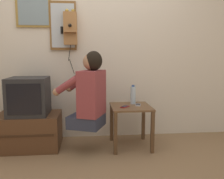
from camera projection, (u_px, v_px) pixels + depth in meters
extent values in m
plane|color=#846647|center=(94.00, 178.00, 2.18)|extent=(14.00, 14.00, 0.00)
cube|color=beige|center=(91.00, 44.00, 3.17)|extent=(6.80, 0.05, 2.55)
cube|color=brown|center=(131.00, 107.00, 2.89)|extent=(0.48, 0.51, 0.02)
cube|color=#523822|center=(115.00, 134.00, 2.68)|extent=(0.04, 0.04, 0.49)
cube|color=#523822|center=(152.00, 132.00, 2.72)|extent=(0.04, 0.04, 0.49)
cube|color=#523822|center=(112.00, 122.00, 3.13)|extent=(0.04, 0.04, 0.49)
cube|color=#523822|center=(143.00, 121.00, 3.17)|extent=(0.04, 0.04, 0.49)
cube|color=#2D3347|center=(87.00, 121.00, 2.74)|extent=(0.47, 0.46, 0.14)
cube|color=brown|center=(92.00, 93.00, 2.68)|extent=(0.34, 0.42, 0.51)
sphere|color=#A37556|center=(92.00, 62.00, 2.63)|extent=(0.19, 0.19, 0.19)
ellipsoid|color=black|center=(94.00, 61.00, 2.62)|extent=(0.25, 0.26, 0.22)
cylinder|color=brown|center=(67.00, 85.00, 2.58)|extent=(0.30, 0.18, 0.22)
cylinder|color=brown|center=(78.00, 82.00, 2.88)|extent=(0.30, 0.18, 0.22)
sphere|color=#A37556|center=(56.00, 92.00, 2.62)|extent=(0.09, 0.09, 0.09)
sphere|color=#A37556|center=(69.00, 88.00, 2.92)|extent=(0.09, 0.09, 0.09)
cube|color=#51331E|center=(29.00, 131.00, 2.88)|extent=(0.75, 0.49, 0.42)
cube|color=#392315|center=(23.00, 136.00, 2.63)|extent=(0.67, 0.01, 0.02)
cube|color=#232326|center=(29.00, 96.00, 2.81)|extent=(0.45, 0.43, 0.45)
cube|color=black|center=(24.00, 99.00, 2.59)|extent=(0.37, 0.01, 0.35)
cube|color=#9E6B3D|center=(70.00, 29.00, 3.04)|extent=(0.17, 0.11, 0.41)
cube|color=#9E6B3D|center=(70.00, 32.00, 2.96)|extent=(0.15, 0.07, 0.03)
sphere|color=#B79338|center=(67.00, 11.00, 2.99)|extent=(0.04, 0.04, 0.04)
sphere|color=#B79338|center=(73.00, 11.00, 3.00)|extent=(0.04, 0.04, 0.04)
cone|color=black|center=(70.00, 25.00, 2.93)|extent=(0.04, 0.05, 0.04)
cylinder|color=black|center=(62.00, 30.00, 3.03)|extent=(0.03, 0.03, 0.09)
cylinder|color=black|center=(70.00, 53.00, 3.07)|extent=(0.04, 0.04, 0.22)
cylinder|color=black|center=(72.00, 67.00, 3.10)|extent=(0.07, 0.06, 0.19)
cube|color=olive|center=(34.00, 12.00, 3.01)|extent=(0.44, 0.02, 0.37)
cube|color=gray|center=(33.00, 12.00, 3.00)|extent=(0.38, 0.01, 0.32)
cube|color=brown|center=(63.00, 26.00, 3.07)|extent=(0.34, 0.03, 0.62)
cube|color=#B2BCC6|center=(63.00, 26.00, 3.05)|extent=(0.30, 0.01, 0.56)
cube|color=maroon|center=(125.00, 107.00, 2.81)|extent=(0.12, 0.13, 0.01)
cube|color=black|center=(125.00, 106.00, 2.81)|extent=(0.10, 0.11, 0.00)
cube|color=silver|center=(138.00, 105.00, 2.92)|extent=(0.09, 0.13, 0.01)
cube|color=black|center=(138.00, 104.00, 2.92)|extent=(0.07, 0.11, 0.00)
cylinder|color=#ADC6DB|center=(133.00, 95.00, 2.99)|extent=(0.07, 0.07, 0.22)
cylinder|color=#2D4C8C|center=(133.00, 86.00, 2.97)|extent=(0.04, 0.04, 0.02)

